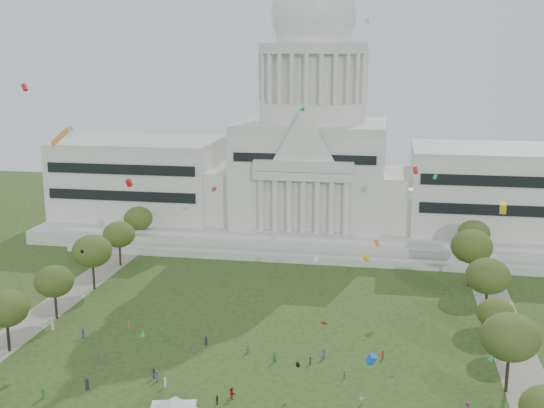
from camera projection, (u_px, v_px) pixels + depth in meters
name	position (u px, v px, depth m)	size (l,w,h in m)	color
capitol	(312.00, 161.00, 207.48)	(160.00, 64.50, 91.30)	beige
path_left	(30.00, 324.00, 140.29)	(8.00, 160.00, 0.04)	gray
path_right	(517.00, 360.00, 123.72)	(8.00, 160.00, 0.04)	gray
row_tree_l_2	(6.00, 308.00, 125.74)	(8.42, 8.42, 11.97)	black
row_tree_r_2	(510.00, 337.00, 110.22)	(9.55, 9.55, 13.58)	black
row_tree_l_3	(54.00, 281.00, 141.60)	(8.12, 8.12, 11.55)	black
row_tree_r_3	(496.00, 313.00, 127.12)	(7.01, 7.01, 9.98)	black
row_tree_l_4	(92.00, 251.00, 159.12)	(9.29, 9.29, 13.21)	black
row_tree_r_4	(488.00, 276.00, 141.52)	(9.19, 9.19, 13.06)	black
row_tree_l_5	(119.00, 234.00, 177.39)	(8.33, 8.33, 11.85)	black
row_tree_r_5	(472.00, 246.00, 160.96)	(9.82, 9.82, 13.96)	black
row_tree_l_6	(138.00, 218.00, 195.12)	(8.19, 8.19, 11.64)	black
row_tree_r_6	(474.00, 233.00, 178.08)	(8.42, 8.42, 11.97)	black
event_tent	(172.00, 405.00, 100.15)	(11.24, 11.24, 5.25)	#4C4C4C
person_0	(467.00, 408.00, 105.03)	(1.01, 0.66, 2.07)	#994C8C
person_2	(362.00, 399.00, 108.02)	(0.97, 0.60, 1.99)	silver
person_4	(217.00, 400.00, 108.19)	(0.93, 0.51, 1.59)	#26262B
person_5	(232.00, 393.00, 109.89)	(1.85, 0.73, 2.00)	#B21E1E
person_8	(154.00, 373.00, 116.81)	(0.89, 0.55, 1.83)	#4C4C51
person_10	(344.00, 375.00, 116.60)	(0.80, 0.43, 1.36)	#994C8C
distant_crowd	(159.00, 372.00, 117.27)	(66.74, 35.61, 1.93)	silver
kite_swarm	(245.00, 203.00, 106.55)	(76.90, 108.96, 64.48)	green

